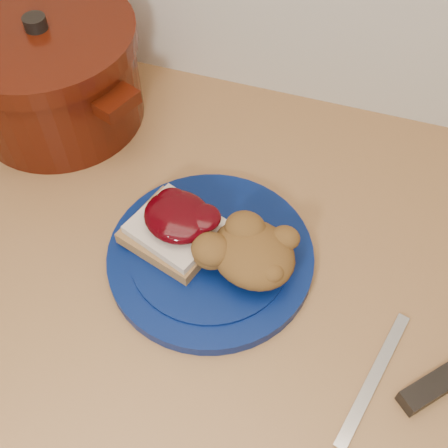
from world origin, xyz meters
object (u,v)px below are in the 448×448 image
(dutch_oven, at_px, (51,73))
(pepper_grinder, at_px, (12,67))
(butter_knife, at_px, (374,378))
(plate, at_px, (211,256))

(dutch_oven, xyz_separation_m, pepper_grinder, (-0.06, 0.00, -0.00))
(butter_knife, height_order, pepper_grinder, pepper_grinder)
(butter_knife, bearing_deg, pepper_grinder, 79.56)
(plate, height_order, dutch_oven, dutch_oven)
(butter_knife, height_order, dutch_oven, dutch_oven)
(butter_knife, bearing_deg, dutch_oven, 76.87)
(butter_knife, relative_size, pepper_grinder, 1.23)
(dutch_oven, height_order, pepper_grinder, dutch_oven)
(dutch_oven, relative_size, pepper_grinder, 2.38)
(plate, xyz_separation_m, dutch_oven, (-0.28, 0.17, 0.06))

